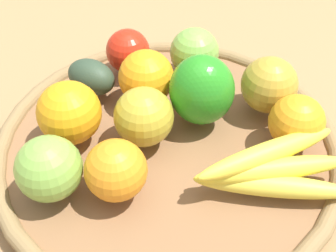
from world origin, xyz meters
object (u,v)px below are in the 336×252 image
(orange_0, at_px, (146,77))
(apple_2, at_px, (269,85))
(banana_bunch, at_px, (270,169))
(apple_4, at_px, (144,117))
(orange_2, at_px, (69,113))
(bell_pepper, at_px, (199,89))
(orange_3, at_px, (116,170))
(apple_3, at_px, (49,169))
(orange_1, at_px, (297,122))
(apple_0, at_px, (128,51))
(avocado, at_px, (91,77))
(apple_1, at_px, (194,52))

(orange_0, bearing_deg, apple_2, -135.21)
(banana_bunch, distance_m, apple_4, 0.17)
(apple_4, xyz_separation_m, orange_2, (0.06, 0.07, 0.00))
(orange_2, bearing_deg, bell_pepper, -116.86)
(bell_pepper, bearing_deg, orange_2, 23.61)
(orange_3, distance_m, apple_3, 0.08)
(bell_pepper, relative_size, banana_bunch, 0.54)
(orange_1, xyz_separation_m, apple_2, (0.07, -0.03, 0.00))
(apple_3, xyz_separation_m, apple_2, (-0.06, -0.31, 0.00))
(bell_pepper, bearing_deg, apple_0, -36.10)
(orange_3, height_order, apple_2, apple_2)
(orange_3, relative_size, orange_1, 1.02)
(avocado, height_order, apple_3, apple_3)
(orange_1, height_order, banana_bunch, orange_1)
(orange_1, bearing_deg, apple_1, -0.46)
(apple_1, distance_m, orange_1, 0.19)
(orange_2, xyz_separation_m, apple_2, (-0.12, -0.24, -0.00))
(apple_1, relative_size, apple_0, 1.11)
(orange_2, bearing_deg, orange_3, 176.60)
(bell_pepper, distance_m, orange_0, 0.08)
(apple_3, height_order, orange_0, orange_0)
(orange_0, bearing_deg, avocado, 37.17)
(apple_1, distance_m, banana_bunch, 0.23)
(avocado, relative_size, orange_1, 1.05)
(apple_3, bearing_deg, orange_0, -71.79)
(apple_1, distance_m, orange_2, 0.22)
(orange_2, bearing_deg, apple_0, -63.19)
(orange_1, bearing_deg, apple_0, 14.94)
(orange_3, distance_m, orange_1, 0.24)
(avocado, xyz_separation_m, apple_0, (0.01, -0.07, 0.01))
(orange_3, height_order, avocado, orange_3)
(apple_1, distance_m, apple_2, 0.13)
(bell_pepper, height_order, orange_3, bell_pepper)
(orange_3, distance_m, apple_0, 0.24)
(apple_1, xyz_separation_m, banana_bunch, (-0.22, 0.08, -0.01))
(apple_0, bearing_deg, apple_1, -134.53)
(avocado, relative_size, apple_4, 0.97)
(avocado, height_order, apple_2, apple_2)
(bell_pepper, relative_size, apple_3, 1.30)
(orange_3, bearing_deg, orange_0, -49.40)
(apple_0, height_order, apple_4, apple_4)
(apple_4, xyz_separation_m, apple_3, (0.00, 0.13, -0.00))
(bell_pepper, bearing_deg, orange_3, 62.77)
(apple_0, bearing_deg, avocado, 97.15)
(apple_3, distance_m, apple_2, 0.31)
(apple_1, bearing_deg, orange_1, 179.54)
(apple_1, relative_size, apple_2, 0.95)
(apple_3, bearing_deg, banana_bunch, -127.51)
(apple_2, bearing_deg, orange_0, 44.79)
(orange_3, bearing_deg, banana_bunch, -126.39)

